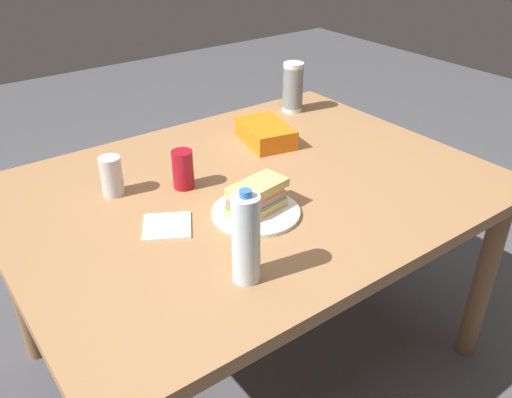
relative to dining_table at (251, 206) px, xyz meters
name	(u,v)px	position (x,y,z in m)	size (l,w,h in m)	color
ground_plane	(252,351)	(0.00, 0.00, -0.66)	(8.00, 8.00, 0.00)	#4C4C51
dining_table	(251,206)	(0.00, 0.00, 0.00)	(1.50, 1.13, 0.74)	#9E7047
paper_plate	(256,212)	(-0.09, -0.15, 0.09)	(0.25, 0.25, 0.01)	white
sandwich	(256,197)	(-0.09, -0.15, 0.14)	(0.19, 0.12, 0.08)	#DBB26B
soda_can_red	(183,169)	(-0.18, 0.11, 0.14)	(0.07, 0.07, 0.12)	maroon
chip_bag	(266,133)	(0.23, 0.23, 0.12)	(0.23, 0.15, 0.07)	orange
water_bottle_tall	(246,239)	(-0.28, -0.37, 0.20)	(0.07, 0.07, 0.24)	silver
plastic_cup_stack	(293,87)	(0.52, 0.42, 0.18)	(0.08, 0.08, 0.20)	silver
soda_can_silver	(112,176)	(-0.37, 0.20, 0.14)	(0.07, 0.07, 0.12)	silver
paper_napkin	(167,226)	(-0.33, -0.06, 0.09)	(0.13, 0.13, 0.01)	white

